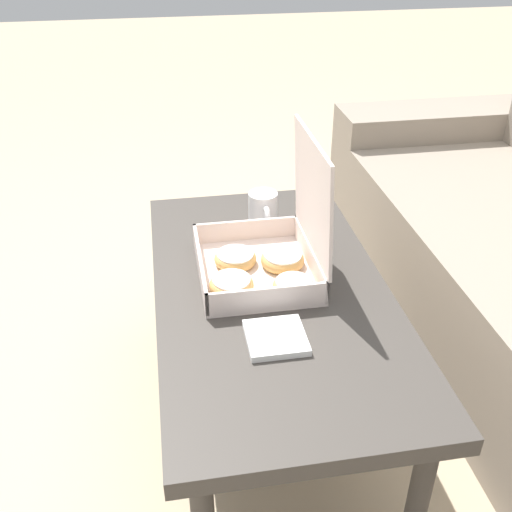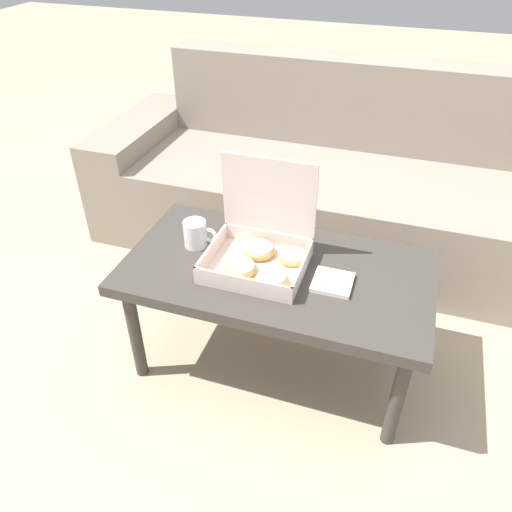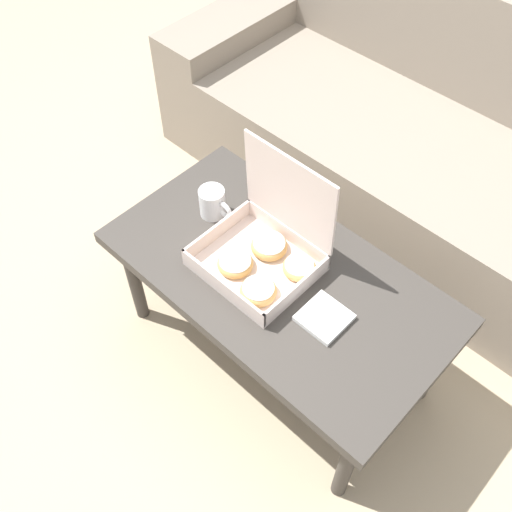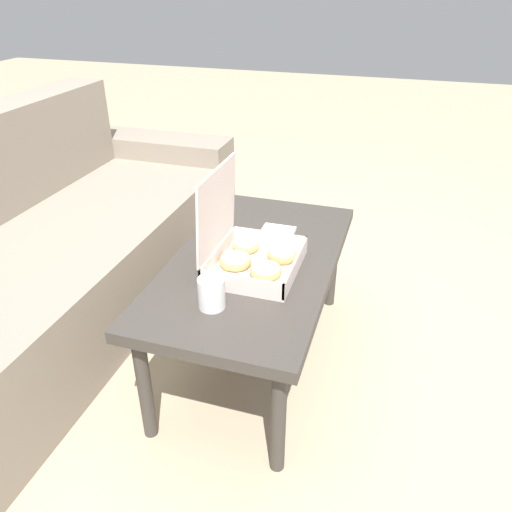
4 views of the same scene
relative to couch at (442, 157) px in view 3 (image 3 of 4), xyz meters
name	(u,v)px [view 3 (image 3 of 4)]	position (x,y,z in m)	size (l,w,h in m)	color
ground_plane	(298,329)	(0.00, -0.81, -0.28)	(12.00, 12.00, 0.00)	tan
couch	(442,157)	(0.00, 0.00, 0.00)	(2.24, 0.81, 0.82)	gray
coffee_table	(278,284)	(0.00, -0.93, 0.12)	(1.02, 0.54, 0.45)	#3D3833
pastry_box	(266,252)	(-0.05, -0.93, 0.22)	(0.32, 0.28, 0.34)	silver
coffee_mug	(213,203)	(-0.30, -0.89, 0.21)	(0.12, 0.08, 0.10)	white
napkin_stack	(324,317)	(0.19, -0.95, 0.17)	(0.12, 0.12, 0.01)	white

